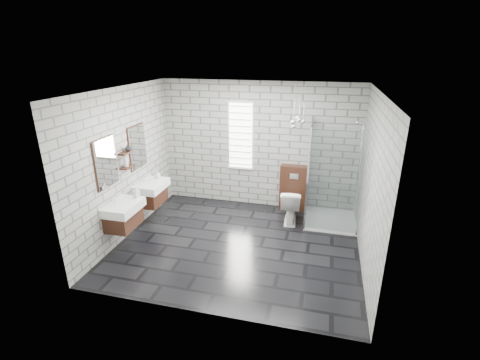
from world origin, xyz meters
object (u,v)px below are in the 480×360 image
at_px(vanity_right, 150,187).
at_px(toilet, 291,205).
at_px(vanity_left, 121,208).
at_px(shower_enclosure, 327,201).
at_px(cistern_panel, 294,188).

xyz_separation_m(vanity_right, toilet, (2.71, 0.68, -0.41)).
bearing_deg(toilet, vanity_left, 28.45).
xyz_separation_m(vanity_left, shower_enclosure, (3.41, 1.75, -0.25)).
distance_m(cistern_panel, shower_enclosure, 0.87).
height_order(shower_enclosure, toilet, shower_enclosure).
bearing_deg(vanity_right, toilet, 14.12).
height_order(vanity_left, cistern_panel, vanity_left).
height_order(vanity_left, vanity_right, same).
bearing_deg(cistern_panel, toilet, -90.00).
relative_size(vanity_left, cistern_panel, 1.57).
height_order(cistern_panel, shower_enclosure, shower_enclosure).
height_order(vanity_left, shower_enclosure, shower_enclosure).
distance_m(vanity_left, shower_enclosure, 3.84).
bearing_deg(shower_enclosure, toilet, -175.35).
bearing_deg(cistern_panel, vanity_right, -155.12).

